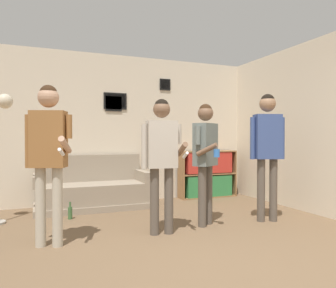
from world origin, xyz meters
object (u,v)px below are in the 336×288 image
at_px(bookshelf, 207,174).
at_px(drinking_cup, 203,148).
at_px(person_player_foreground_center, 162,151).
at_px(bottle_on_floor, 70,212).
at_px(couch, 92,191).
at_px(person_player_foreground_left, 49,147).
at_px(person_spectator_near_bookshelf, 267,142).
at_px(person_watcher_holding_cup, 206,151).

xyz_separation_m(bookshelf, drinking_cup, (-0.09, 0.00, 0.52)).
height_order(person_player_foreground_center, bottle_on_floor, person_player_foreground_center).
bearing_deg(couch, person_player_foreground_center, -73.20).
distance_m(person_player_foreground_left, drinking_cup, 3.56).
xyz_separation_m(bookshelf, person_spectator_near_bookshelf, (-0.14, -2.00, 0.65)).
bearing_deg(person_watcher_holding_cup, person_player_foreground_center, -166.62).
bearing_deg(person_player_foreground_left, bookshelf, 33.65).
height_order(bottle_on_floor, drinking_cup, drinking_cup).
bearing_deg(bottle_on_floor, person_player_foreground_center, -50.65).
bearing_deg(person_watcher_holding_cup, bottle_on_floor, 148.48).
bearing_deg(person_spectator_near_bookshelf, couch, 140.16).
relative_size(bookshelf, person_watcher_holding_cup, 0.72).
distance_m(person_player_foreground_center, person_watcher_holding_cup, 0.71).
relative_size(bottle_on_floor, drinking_cup, 2.37).
height_order(couch, person_player_foreground_left, person_player_foreground_left).
bearing_deg(bookshelf, person_spectator_near_bookshelf, -93.88).
xyz_separation_m(couch, bottle_on_floor, (-0.42, -0.65, -0.19)).
distance_m(couch, drinking_cup, 2.31).
relative_size(person_player_foreground_left, person_spectator_near_bookshelf, 0.97).
bearing_deg(person_spectator_near_bookshelf, person_watcher_holding_cup, 172.08).
height_order(bookshelf, bottle_on_floor, bookshelf).
xyz_separation_m(person_player_foreground_center, person_watcher_holding_cup, (0.69, 0.16, -0.01)).
height_order(person_watcher_holding_cup, drinking_cup, person_watcher_holding_cup).
relative_size(person_player_foreground_center, bottle_on_floor, 6.62).
relative_size(couch, person_player_foreground_center, 1.12).
xyz_separation_m(person_player_foreground_left, person_spectator_near_bookshelf, (2.89, 0.02, 0.04)).
bearing_deg(couch, person_watcher_holding_cup, -53.33).
relative_size(person_watcher_holding_cup, bottle_on_floor, 6.56).
distance_m(couch, bookshelf, 2.31).
bearing_deg(drinking_cup, person_watcher_holding_cup, -117.00).
height_order(person_watcher_holding_cup, bottle_on_floor, person_watcher_holding_cup).
xyz_separation_m(couch, drinking_cup, (2.20, 0.20, 0.68)).
distance_m(bookshelf, person_player_foreground_center, 2.73).
xyz_separation_m(person_watcher_holding_cup, drinking_cup, (0.95, 1.87, -0.02)).
distance_m(bookshelf, person_spectator_near_bookshelf, 2.10).
xyz_separation_m(bookshelf, person_player_foreground_left, (-3.03, -2.02, 0.62)).
height_order(person_player_foreground_left, bottle_on_floor, person_player_foreground_left).
relative_size(person_player_foreground_left, drinking_cup, 16.62).
height_order(person_spectator_near_bookshelf, drinking_cup, person_spectator_near_bookshelf).
height_order(couch, person_player_foreground_center, person_player_foreground_center).
relative_size(couch, person_spectator_near_bookshelf, 1.03).
distance_m(bookshelf, bottle_on_floor, 2.86).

